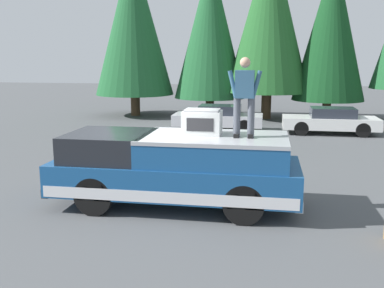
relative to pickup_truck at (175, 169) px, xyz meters
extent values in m
plane|color=#4C4F51|center=(0.21, 0.43, -0.87)|extent=(90.00, 90.00, 0.00)
cube|color=navy|center=(0.00, 0.01, -0.17)|extent=(2.00, 5.50, 0.70)
cube|color=silver|center=(0.00, 0.01, -0.37)|extent=(2.01, 5.39, 0.24)
cube|color=black|center=(0.00, 1.52, 0.48)|extent=(1.84, 1.87, 0.60)
cube|color=navy|center=(0.00, -0.87, 0.44)|extent=(1.92, 3.19, 0.52)
cube|color=#A8AAAF|center=(0.00, -0.87, 0.74)|extent=(1.94, 3.19, 0.08)
cube|color=#232326|center=(0.00, 2.70, -0.44)|extent=(1.96, 0.16, 0.20)
cube|color=#B2B5BA|center=(0.00, -2.68, -0.44)|extent=(1.96, 0.16, 0.20)
cylinder|color=black|center=(-0.85, 1.60, -0.45)|extent=(0.30, 0.84, 0.84)
cylinder|color=black|center=(0.85, 1.60, -0.45)|extent=(0.30, 0.84, 0.84)
cylinder|color=black|center=(-0.85, -1.59, -0.45)|extent=(0.30, 0.84, 0.84)
cylinder|color=black|center=(0.85, -1.59, -0.45)|extent=(0.30, 0.84, 0.84)
cube|color=silver|center=(0.16, -0.58, 1.04)|extent=(0.64, 0.84, 0.52)
cube|color=#2D2D30|center=(-0.16, -0.58, 1.04)|extent=(0.01, 0.59, 0.29)
cube|color=#99999E|center=(0.16, -0.58, 1.32)|extent=(0.58, 0.76, 0.04)
cylinder|color=#4C515B|center=(-0.05, -1.66, 1.20)|extent=(0.15, 0.15, 0.84)
cube|color=black|center=(-0.09, -1.66, 0.82)|extent=(0.26, 0.11, 0.08)
cylinder|color=#4C515B|center=(-0.05, -1.36, 1.20)|extent=(0.15, 0.15, 0.84)
cube|color=black|center=(-0.09, -1.36, 0.82)|extent=(0.26, 0.11, 0.08)
cube|color=#335B7A|center=(-0.05, -1.51, 1.91)|extent=(0.24, 0.40, 0.58)
sphere|color=tan|center=(-0.05, -1.51, 2.36)|extent=(0.22, 0.22, 0.22)
cylinder|color=#335B7A|center=(-0.08, -1.76, 1.91)|extent=(0.09, 0.23, 0.58)
cylinder|color=#335B7A|center=(-0.08, -1.27, 1.91)|extent=(0.09, 0.23, 0.58)
cube|color=white|center=(10.60, -4.75, -0.38)|extent=(1.64, 4.10, 0.50)
cube|color=#282D38|center=(10.60, -4.85, 0.08)|extent=(1.31, 1.89, 0.42)
cylinder|color=black|center=(9.88, -3.48, -0.56)|extent=(0.20, 0.62, 0.62)
cylinder|color=black|center=(11.32, -3.48, -0.56)|extent=(0.20, 0.62, 0.62)
cylinder|color=black|center=(9.88, -6.02, -0.56)|extent=(0.20, 0.62, 0.62)
cylinder|color=black|center=(11.32, -6.02, -0.56)|extent=(0.20, 0.62, 0.62)
cube|color=silver|center=(10.74, 0.25, -0.38)|extent=(1.64, 4.10, 0.50)
cube|color=#282D38|center=(10.74, 0.15, 0.08)|extent=(1.31, 1.89, 0.42)
cylinder|color=black|center=(10.02, 1.52, -0.56)|extent=(0.20, 0.62, 0.62)
cylinder|color=black|center=(11.46, 1.52, -0.56)|extent=(0.20, 0.62, 0.62)
cylinder|color=black|center=(10.02, -1.02, -0.56)|extent=(0.20, 0.62, 0.62)
cylinder|color=black|center=(11.46, -1.02, -0.56)|extent=(0.20, 0.62, 0.62)
cylinder|color=#4C3826|center=(14.99, -5.13, -0.33)|extent=(0.45, 0.45, 1.08)
cone|color=#14421E|center=(14.99, -5.13, 3.98)|extent=(3.76, 3.76, 7.53)
cylinder|color=#4C3826|center=(15.15, -1.93, -0.14)|extent=(0.54, 0.54, 1.46)
cone|color=#235B28|center=(15.15, -1.93, 4.73)|extent=(4.48, 4.48, 8.28)
cylinder|color=#4C3826|center=(15.43, 1.25, -0.34)|extent=(0.48, 0.48, 1.08)
cone|color=#1E562D|center=(15.43, 1.25, 4.04)|extent=(4.00, 4.00, 7.68)
cylinder|color=#4C3826|center=(15.20, 5.59, -0.26)|extent=(0.53, 0.53, 1.23)
cone|color=#1E562D|center=(15.20, 5.59, 4.44)|extent=(4.45, 4.45, 8.18)
camera|label=1|loc=(-9.38, -2.00, 2.46)|focal=41.05mm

